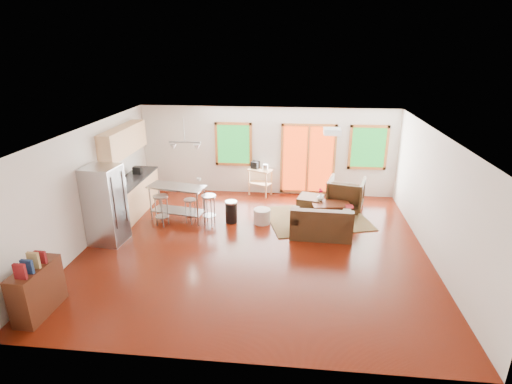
# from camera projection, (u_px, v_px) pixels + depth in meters

# --- Properties ---
(floor) EXTENTS (7.50, 7.00, 0.02)m
(floor) POSITION_uv_depth(u_px,v_px,m) (255.00, 247.00, 8.98)
(floor) COLOR #3C0C03
(floor) RESTS_ON ground
(ceiling) EXTENTS (7.50, 7.00, 0.02)m
(ceiling) POSITION_uv_depth(u_px,v_px,m) (254.00, 132.00, 8.06)
(ceiling) COLOR white
(ceiling) RESTS_ON ground
(back_wall) EXTENTS (7.50, 0.02, 2.60)m
(back_wall) POSITION_uv_depth(u_px,v_px,m) (267.00, 151.00, 11.79)
(back_wall) COLOR silver
(back_wall) RESTS_ON ground
(left_wall) EXTENTS (0.02, 7.00, 2.60)m
(left_wall) POSITION_uv_depth(u_px,v_px,m) (87.00, 186.00, 8.89)
(left_wall) COLOR silver
(left_wall) RESTS_ON ground
(right_wall) EXTENTS (0.02, 7.00, 2.60)m
(right_wall) POSITION_uv_depth(u_px,v_px,m) (437.00, 199.00, 8.15)
(right_wall) COLOR silver
(right_wall) RESTS_ON ground
(front_wall) EXTENTS (7.50, 0.02, 2.60)m
(front_wall) POSITION_uv_depth(u_px,v_px,m) (226.00, 285.00, 5.25)
(front_wall) COLOR silver
(front_wall) RESTS_ON ground
(window_left) EXTENTS (1.10, 0.05, 1.30)m
(window_left) POSITION_uv_depth(u_px,v_px,m) (233.00, 144.00, 11.77)
(window_left) COLOR #115119
(window_left) RESTS_ON back_wall
(french_doors) EXTENTS (1.60, 0.05, 2.10)m
(french_doors) POSITION_uv_depth(u_px,v_px,m) (308.00, 159.00, 11.70)
(french_doors) COLOR #A72B0A
(french_doors) RESTS_ON back_wall
(window_right) EXTENTS (1.10, 0.05, 1.30)m
(window_right) POSITION_uv_depth(u_px,v_px,m) (368.00, 148.00, 11.39)
(window_right) COLOR #115119
(window_right) RESTS_ON back_wall
(rug) EXTENTS (2.94, 2.54, 0.03)m
(rug) POSITION_uv_depth(u_px,v_px,m) (317.00, 218.00, 10.40)
(rug) COLOR #3F5B34
(rug) RESTS_ON floor
(loveseat) EXTENTS (1.45, 0.85, 0.76)m
(loveseat) POSITION_uv_depth(u_px,v_px,m) (321.00, 224.00, 9.37)
(loveseat) COLOR black
(loveseat) RESTS_ON floor
(coffee_table) EXTENTS (1.05, 0.72, 0.39)m
(coffee_table) POSITION_uv_depth(u_px,v_px,m) (331.00, 205.00, 10.40)
(coffee_table) COLOR #3C190C
(coffee_table) RESTS_ON floor
(armchair) EXTENTS (1.12, 1.08, 0.97)m
(armchair) POSITION_uv_depth(u_px,v_px,m) (346.00, 192.00, 10.87)
(armchair) COLOR black
(armchair) RESTS_ON floor
(ottoman) EXTENTS (0.77, 0.77, 0.42)m
(ottoman) POSITION_uv_depth(u_px,v_px,m) (310.00, 204.00, 10.81)
(ottoman) COLOR black
(ottoman) RESTS_ON floor
(pouf) EXTENTS (0.54, 0.54, 0.37)m
(pouf) POSITION_uv_depth(u_px,v_px,m) (262.00, 216.00, 10.10)
(pouf) COLOR beige
(pouf) RESTS_ON floor
(vase) EXTENTS (0.26, 0.26, 0.33)m
(vase) POSITION_uv_depth(u_px,v_px,m) (321.00, 196.00, 10.49)
(vase) COLOR silver
(vase) RESTS_ON coffee_table
(book) EXTENTS (0.19, 0.03, 0.26)m
(book) POSITION_uv_depth(u_px,v_px,m) (346.00, 202.00, 10.06)
(book) COLOR maroon
(book) RESTS_ON coffee_table
(cabinets) EXTENTS (0.64, 2.24, 2.30)m
(cabinets) POSITION_uv_depth(u_px,v_px,m) (131.00, 179.00, 10.57)
(cabinets) COLOR tan
(cabinets) RESTS_ON floor
(refrigerator) EXTENTS (0.79, 0.76, 1.80)m
(refrigerator) POSITION_uv_depth(u_px,v_px,m) (106.00, 205.00, 8.91)
(refrigerator) COLOR #B7BABC
(refrigerator) RESTS_ON floor
(island) EXTENTS (1.53, 0.84, 0.91)m
(island) POSITION_uv_depth(u_px,v_px,m) (177.00, 197.00, 10.15)
(island) COLOR #B7BABC
(island) RESTS_ON floor
(cup) EXTENTS (0.12, 0.10, 0.11)m
(cup) POSITION_uv_depth(u_px,v_px,m) (199.00, 179.00, 10.29)
(cup) COLOR white
(cup) RESTS_ON island
(bar_stool_a) EXTENTS (0.48, 0.48, 0.79)m
(bar_stool_a) POSITION_uv_depth(u_px,v_px,m) (161.00, 203.00, 9.84)
(bar_stool_a) COLOR #B7BABC
(bar_stool_a) RESTS_ON floor
(bar_stool_b) EXTENTS (0.40, 0.40, 0.64)m
(bar_stool_b) POSITION_uv_depth(u_px,v_px,m) (190.00, 205.00, 10.00)
(bar_stool_b) COLOR #B7BABC
(bar_stool_b) RESTS_ON floor
(bar_stool_c) EXTENTS (0.43, 0.43, 0.77)m
(bar_stool_c) POSITION_uv_depth(u_px,v_px,m) (209.00, 203.00, 9.90)
(bar_stool_c) COLOR #B7BABC
(bar_stool_c) RESTS_ON floor
(trash_can) EXTENTS (0.40, 0.40, 0.57)m
(trash_can) POSITION_uv_depth(u_px,v_px,m) (231.00, 212.00, 10.11)
(trash_can) COLOR black
(trash_can) RESTS_ON floor
(kitchen_cart) EXTENTS (0.78, 0.66, 1.02)m
(kitchen_cart) POSITION_uv_depth(u_px,v_px,m) (260.00, 173.00, 11.82)
(kitchen_cart) COLOR tan
(kitchen_cart) RESTS_ON floor
(bookshelf) EXTENTS (0.41, 0.98, 1.15)m
(bookshelf) POSITION_uv_depth(u_px,v_px,m) (37.00, 289.00, 6.62)
(bookshelf) COLOR #3C190C
(bookshelf) RESTS_ON floor
(ceiling_flush) EXTENTS (0.35, 0.35, 0.12)m
(ceiling_flush) POSITION_uv_depth(u_px,v_px,m) (332.00, 131.00, 8.49)
(ceiling_flush) COLOR white
(ceiling_flush) RESTS_ON ceiling
(pendant_light) EXTENTS (0.80, 0.18, 0.79)m
(pendant_light) POSITION_uv_depth(u_px,v_px,m) (185.00, 146.00, 9.89)
(pendant_light) COLOR gray
(pendant_light) RESTS_ON ceiling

